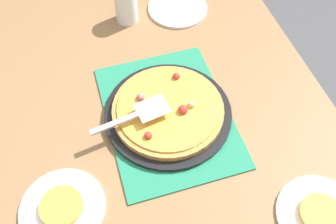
# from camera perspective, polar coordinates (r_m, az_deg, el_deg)

# --- Properties ---
(ground_plane) EXTENTS (8.00, 8.00, 0.00)m
(ground_plane) POSITION_cam_1_polar(r_m,az_deg,el_deg) (1.80, 0.00, -14.15)
(ground_plane) COLOR #4C4C51
(dining_table) EXTENTS (1.40, 1.00, 0.75)m
(dining_table) POSITION_cam_1_polar(r_m,az_deg,el_deg) (1.22, 0.00, -3.47)
(dining_table) COLOR olive
(dining_table) RESTS_ON ground_plane
(placemat) EXTENTS (0.48, 0.36, 0.01)m
(placemat) POSITION_cam_1_polar(r_m,az_deg,el_deg) (1.13, 0.00, -0.49)
(placemat) COLOR #237F5B
(placemat) RESTS_ON dining_table
(pizza_pan) EXTENTS (0.38, 0.38, 0.01)m
(pizza_pan) POSITION_cam_1_polar(r_m,az_deg,el_deg) (1.12, 0.00, -0.20)
(pizza_pan) COLOR black
(pizza_pan) RESTS_ON placemat
(pizza) EXTENTS (0.33, 0.33, 0.05)m
(pizza) POSITION_cam_1_polar(r_m,az_deg,el_deg) (1.10, -0.02, 0.39)
(pizza) COLOR #B78442
(pizza) RESTS_ON pizza_pan
(plate_near_left) EXTENTS (0.22, 0.22, 0.01)m
(plate_near_left) POSITION_cam_1_polar(r_m,az_deg,el_deg) (1.05, 22.09, -14.47)
(plate_near_left) COLOR white
(plate_near_left) RESTS_ON dining_table
(plate_far_right) EXTENTS (0.22, 0.22, 0.01)m
(plate_far_right) POSITION_cam_1_polar(r_m,az_deg,el_deg) (1.03, -15.76, -13.92)
(plate_far_right) COLOR white
(plate_far_right) RESTS_ON dining_table
(plate_side) EXTENTS (0.22, 0.22, 0.01)m
(plate_side) POSITION_cam_1_polar(r_m,az_deg,el_deg) (1.45, 1.47, 15.53)
(plate_side) COLOR white
(plate_side) RESTS_ON dining_table
(served_slice_left) EXTENTS (0.11, 0.11, 0.02)m
(served_slice_left) POSITION_cam_1_polar(r_m,az_deg,el_deg) (1.04, 22.32, -14.21)
(served_slice_left) COLOR gold
(served_slice_left) RESTS_ON plate_near_left
(served_slice_right) EXTENTS (0.11, 0.11, 0.02)m
(served_slice_right) POSITION_cam_1_polar(r_m,az_deg,el_deg) (1.01, -15.93, -13.65)
(served_slice_right) COLOR gold
(served_slice_right) RESTS_ON plate_far_right
(cup_far) EXTENTS (0.08, 0.08, 0.12)m
(cup_far) POSITION_cam_1_polar(r_m,az_deg,el_deg) (1.38, -6.39, 15.71)
(cup_far) COLOR white
(cup_far) RESTS_ON dining_table
(pizza_server) EXTENTS (0.08, 0.23, 0.01)m
(pizza_server) POSITION_cam_1_polar(r_m,az_deg,el_deg) (1.05, -4.79, -0.39)
(pizza_server) COLOR silver
(pizza_server) RESTS_ON pizza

